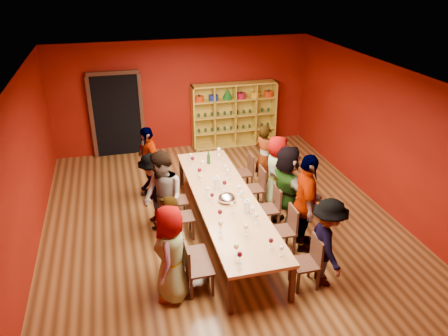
# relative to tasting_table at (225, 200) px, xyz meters

# --- Properties ---
(room_shell) EXTENTS (7.10, 9.10, 3.04)m
(room_shell) POSITION_rel_tasting_table_xyz_m (0.00, 0.00, 0.80)
(room_shell) COLOR #502D15
(room_shell) RESTS_ON ground
(tasting_table) EXTENTS (1.10, 4.50, 0.75)m
(tasting_table) POSITION_rel_tasting_table_xyz_m (0.00, 0.00, 0.00)
(tasting_table) COLOR #B37B4A
(tasting_table) RESTS_ON ground
(doorway) EXTENTS (1.40, 0.17, 2.30)m
(doorway) POSITION_rel_tasting_table_xyz_m (-1.80, 4.43, 0.42)
(doorway) COLOR black
(doorway) RESTS_ON ground
(shelving_unit) EXTENTS (2.40, 0.40, 1.80)m
(shelving_unit) POSITION_rel_tasting_table_xyz_m (1.40, 4.32, 0.28)
(shelving_unit) COLOR gold
(shelving_unit) RESTS_ON ground
(chair_person_left_0) EXTENTS (0.42, 0.42, 0.89)m
(chair_person_left_0) POSITION_rel_tasting_table_xyz_m (-0.91, -1.57, -0.20)
(chair_person_left_0) COLOR #331A11
(chair_person_left_0) RESTS_ON ground
(person_left_0) EXTENTS (0.66, 0.88, 1.61)m
(person_left_0) POSITION_rel_tasting_table_xyz_m (-1.26, -1.57, 0.11)
(person_left_0) COLOR pink
(person_left_0) RESTS_ON ground
(chair_person_left_1) EXTENTS (0.42, 0.42, 0.89)m
(chair_person_left_1) POSITION_rel_tasting_table_xyz_m (-0.91, -1.15, -0.20)
(chair_person_left_1) COLOR #331A11
(chair_person_left_1) RESTS_ON ground
(person_left_1) EXTENTS (0.49, 0.62, 1.55)m
(person_left_1) POSITION_rel_tasting_table_xyz_m (-1.25, -1.15, 0.08)
(person_left_1) COLOR #161E3D
(person_left_1) RESTS_ON ground
(chair_person_left_2) EXTENTS (0.42, 0.42, 0.89)m
(chair_person_left_2) POSITION_rel_tasting_table_xyz_m (-0.91, 0.03, -0.20)
(chair_person_left_2) COLOR #331A11
(chair_person_left_2) RESTS_ON ground
(person_left_2) EXTENTS (0.75, 0.98, 1.79)m
(person_left_2) POSITION_rel_tasting_table_xyz_m (-1.17, 0.03, 0.20)
(person_left_2) COLOR #5578B0
(person_left_2) RESTS_ON ground
(chair_person_left_3) EXTENTS (0.42, 0.42, 0.89)m
(chair_person_left_3) POSITION_rel_tasting_table_xyz_m (-0.91, 0.68, -0.20)
(chair_person_left_3) COLOR #331A11
(chair_person_left_3) RESTS_ON ground
(person_left_3) EXTENTS (0.71, 1.05, 1.50)m
(person_left_3) POSITION_rel_tasting_table_xyz_m (-1.28, 0.68, 0.05)
(person_left_3) COLOR #C2828A
(person_left_3) RESTS_ON ground
(chair_person_left_4) EXTENTS (0.42, 0.42, 0.89)m
(chair_person_left_4) POSITION_rel_tasting_table_xyz_m (-0.91, 1.83, -0.20)
(chair_person_left_4) COLOR #331A11
(chair_person_left_4) RESTS_ON ground
(person_left_4) EXTENTS (0.73, 1.06, 1.65)m
(person_left_4) POSITION_rel_tasting_table_xyz_m (-1.25, 1.83, 0.13)
(person_left_4) COLOR #131835
(person_left_4) RESTS_ON ground
(chair_person_right_0) EXTENTS (0.42, 0.42, 0.89)m
(chair_person_right_0) POSITION_rel_tasting_table_xyz_m (0.91, -1.86, -0.20)
(chair_person_right_0) COLOR #331A11
(chair_person_right_0) RESTS_ON ground
(person_right_0) EXTENTS (0.55, 1.05, 1.54)m
(person_right_0) POSITION_rel_tasting_table_xyz_m (1.19, -1.86, 0.07)
(person_right_0) COLOR #131434
(person_right_0) RESTS_ON ground
(chair_person_right_1) EXTENTS (0.42, 0.42, 0.89)m
(chair_person_right_1) POSITION_rel_tasting_table_xyz_m (0.91, -0.89, -0.20)
(chair_person_right_1) COLOR #331A11
(chair_person_right_1) RESTS_ON ground
(person_right_1) EXTENTS (0.78, 1.19, 1.87)m
(person_right_1) POSITION_rel_tasting_table_xyz_m (1.25, -0.89, 0.24)
(person_right_1) COLOR silver
(person_right_1) RESTS_ON ground
(chair_person_right_2) EXTENTS (0.42, 0.42, 0.89)m
(chair_person_right_2) POSITION_rel_tasting_table_xyz_m (0.91, -0.10, -0.20)
(chair_person_right_2) COLOR #331A11
(chair_person_right_2) RESTS_ON ground
(person_right_2) EXTENTS (0.83, 1.66, 1.72)m
(person_right_2) POSITION_rel_tasting_table_xyz_m (1.21, -0.10, 0.16)
(person_right_2) COLOR #5077A6
(person_right_2) RESTS_ON ground
(chair_person_right_3) EXTENTS (0.42, 0.42, 0.89)m
(chair_person_right_3) POSITION_rel_tasting_table_xyz_m (0.91, 0.77, -0.20)
(chair_person_right_3) COLOR #331A11
(chair_person_right_3) RESTS_ON ground
(person_right_3) EXTENTS (0.59, 0.85, 1.57)m
(person_right_3) POSITION_rel_tasting_table_xyz_m (1.34, 0.77, 0.09)
(person_right_3) COLOR #527CA9
(person_right_3) RESTS_ON ground
(chair_person_right_4) EXTENTS (0.42, 0.42, 0.89)m
(chair_person_right_4) POSITION_rel_tasting_table_xyz_m (0.91, 1.55, -0.20)
(chair_person_right_4) COLOR #331A11
(chair_person_right_4) RESTS_ON ground
(person_right_4) EXTENTS (0.61, 0.68, 1.54)m
(person_right_4) POSITION_rel_tasting_table_xyz_m (1.34, 1.55, 0.07)
(person_right_4) COLOR #5A78B9
(person_right_4) RESTS_ON ground
(wine_glass_0) EXTENTS (0.07, 0.07, 0.18)m
(wine_glass_0) POSITION_rel_tasting_table_xyz_m (-0.32, 1.86, 0.18)
(wine_glass_0) COLOR white
(wine_glass_0) RESTS_ON tasting_table
(wine_glass_1) EXTENTS (0.08, 0.08, 0.19)m
(wine_glass_1) POSITION_rel_tasting_table_xyz_m (-0.33, 0.71, 0.19)
(wine_glass_1) COLOR white
(wine_glass_1) RESTS_ON tasting_table
(wine_glass_2) EXTENTS (0.08, 0.08, 0.20)m
(wine_glass_2) POSITION_rel_tasting_table_xyz_m (-0.28, -0.73, 0.20)
(wine_glass_2) COLOR white
(wine_glass_2) RESTS_ON tasting_table
(wine_glass_3) EXTENTS (0.08, 0.08, 0.21)m
(wine_glass_3) POSITION_rel_tasting_table_xyz_m (0.01, -1.29, 0.20)
(wine_glass_3) COLOR white
(wine_glass_3) RESTS_ON tasting_table
(wine_glass_4) EXTENTS (0.08, 0.08, 0.20)m
(wine_glass_4) POSITION_rel_tasting_table_xyz_m (-0.30, -1.97, 0.20)
(wine_glass_4) COLOR white
(wine_glass_4) RESTS_ON tasting_table
(wine_glass_5) EXTENTS (0.09, 0.09, 0.21)m
(wine_glass_5) POSITION_rel_tasting_table_xyz_m (0.07, 0.30, 0.20)
(wine_glass_5) COLOR white
(wine_glass_5) RESTS_ON tasting_table
(wine_glass_6) EXTENTS (0.08, 0.08, 0.21)m
(wine_glass_6) POSITION_rel_tasting_table_xyz_m (-0.36, -1.08, 0.20)
(wine_glass_6) COLOR white
(wine_glass_6) RESTS_ON tasting_table
(wine_glass_7) EXTENTS (0.09, 0.09, 0.21)m
(wine_glass_7) POSITION_rel_tasting_table_xyz_m (-0.29, -1.77, 0.21)
(wine_glass_7) COLOR white
(wine_glass_7) RESTS_ON tasting_table
(wine_glass_8) EXTENTS (0.09, 0.09, 0.22)m
(wine_glass_8) POSITION_rel_tasting_table_xyz_m (-0.31, 0.11, 0.21)
(wine_glass_8) COLOR white
(wine_glass_8) RESTS_ON tasting_table
(wine_glass_9) EXTENTS (0.09, 0.09, 0.22)m
(wine_glass_9) POSITION_rel_tasting_table_xyz_m (-0.15, 1.31, 0.21)
(wine_glass_9) COLOR white
(wine_glass_9) RESTS_ON tasting_table
(wine_glass_10) EXTENTS (0.07, 0.07, 0.18)m
(wine_glass_10) POSITION_rel_tasting_table_xyz_m (0.31, 1.68, 0.18)
(wine_glass_10) COLOR white
(wine_glass_10) RESTS_ON tasting_table
(wine_glass_11) EXTENTS (0.08, 0.08, 0.20)m
(wine_glass_11) POSITION_rel_tasting_table_xyz_m (-0.31, 1.61, 0.20)
(wine_glass_11) COLOR white
(wine_glass_11) RESTS_ON tasting_table
(wine_glass_12) EXTENTS (0.08, 0.08, 0.19)m
(wine_glass_12) POSITION_rel_tasting_table_xyz_m (0.27, -1.75, 0.19)
(wine_glass_12) COLOR white
(wine_glass_12) RESTS_ON tasting_table
(wine_glass_13) EXTENTS (0.08, 0.08, 0.20)m
(wine_glass_13) POSITION_rel_tasting_table_xyz_m (0.30, -0.77, 0.19)
(wine_glass_13) COLOR white
(wine_glass_13) RESTS_ON tasting_table
(wine_glass_14) EXTENTS (0.07, 0.07, 0.18)m
(wine_glass_14) POSITION_rel_tasting_table_xyz_m (0.37, -1.95, 0.18)
(wine_glass_14) COLOR white
(wine_glass_14) RESTS_ON tasting_table
(wine_glass_15) EXTENTS (0.08, 0.08, 0.19)m
(wine_glass_15) POSITION_rel_tasting_table_xyz_m (0.28, 1.04, 0.19)
(wine_glass_15) COLOR white
(wine_glass_15) RESTS_ON tasting_table
(wine_glass_16) EXTENTS (0.08, 0.08, 0.20)m
(wine_glass_16) POSITION_rel_tasting_table_xyz_m (0.28, -1.00, 0.20)
(wine_glass_16) COLOR white
(wine_glass_16) RESTS_ON tasting_table
(wine_glass_17) EXTENTS (0.08, 0.08, 0.19)m
(wine_glass_17) POSITION_rel_tasting_table_xyz_m (-0.27, -0.09, 0.19)
(wine_glass_17) COLOR white
(wine_glass_17) RESTS_ON tasting_table
(wine_glass_18) EXTENTS (0.08, 0.08, 0.19)m
(wine_glass_18) POSITION_rel_tasting_table_xyz_m (-0.01, -0.52, 0.19)
(wine_glass_18) COLOR white
(wine_glass_18) RESTS_ON tasting_table
(wine_glass_19) EXTENTS (0.09, 0.09, 0.22)m
(wine_glass_19) POSITION_rel_tasting_table_xyz_m (0.36, 1.92, 0.21)
(wine_glass_19) COLOR white
(wine_glass_19) RESTS_ON tasting_table
(wine_glass_20) EXTENTS (0.08, 0.08, 0.20)m
(wine_glass_20) POSITION_rel_tasting_table_xyz_m (0.30, 0.06, 0.20)
(wine_glass_20) COLOR white
(wine_glass_20) RESTS_ON tasting_table
(wine_glass_21) EXTENTS (0.08, 0.08, 0.20)m
(wine_glass_21) POSITION_rel_tasting_table_xyz_m (-0.29, 0.99, 0.20)
(wine_glass_21) COLOR white
(wine_glass_21) RESTS_ON tasting_table
(wine_glass_22) EXTENTS (0.09, 0.09, 0.21)m
(wine_glass_22) POSITION_rel_tasting_table_xyz_m (0.27, 0.79, 0.21)
(wine_glass_22) COLOR white
(wine_glass_22) RESTS_ON tasting_table
(wine_glass_23) EXTENTS (0.07, 0.07, 0.19)m
(wine_glass_23) POSITION_rel_tasting_table_xyz_m (0.28, -0.15, 0.19)
(wine_glass_23) COLOR white
(wine_glass_23) RESTS_ON tasting_table
(spittoon_bowl) EXTENTS (0.34, 0.34, 0.19)m
(spittoon_bowl) POSITION_rel_tasting_table_xyz_m (-0.01, -0.16, 0.13)
(spittoon_bowl) COLOR silver
(spittoon_bowl) RESTS_ON tasting_table
(carafe_a) EXTENTS (0.14, 0.14, 0.29)m
(carafe_a) POSITION_rel_tasting_table_xyz_m (-0.07, 0.37, 0.18)
(carafe_a) COLOR white
(carafe_a) RESTS_ON tasting_table
(carafe_b) EXTENTS (0.12, 0.12, 0.27)m
(carafe_b) POSITION_rel_tasting_table_xyz_m (0.24, -0.62, 0.17)
(carafe_b) COLOR white
(carafe_b) RESTS_ON tasting_table
(wine_bottle) EXTENTS (0.08, 0.08, 0.30)m
(wine_bottle) POSITION_rel_tasting_table_xyz_m (0.04, 1.58, 0.17)
(wine_bottle) COLOR #143816
(wine_bottle) RESTS_ON tasting_table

